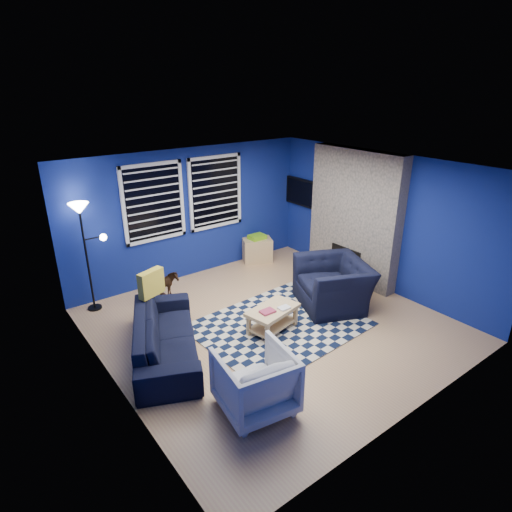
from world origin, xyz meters
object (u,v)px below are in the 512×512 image
at_px(sofa, 165,336).
at_px(armchair_bent, 255,381).
at_px(floor_lamp, 83,224).
at_px(tv, 303,193).
at_px(rocking_horse, 162,286).
at_px(armchair_big, 333,284).
at_px(coffee_table, 273,315).
at_px(cabinet, 257,249).

relative_size(sofa, armchair_bent, 2.49).
xyz_separation_m(sofa, floor_lamp, (-0.37, 1.96, 1.22)).
bearing_deg(tv, rocking_horse, -176.11).
distance_m(sofa, rocking_horse, 1.61).
relative_size(armchair_big, armchair_bent, 1.46).
height_order(armchair_big, floor_lamp, floor_lamp).
bearing_deg(armchair_big, sofa, -74.22).
xyz_separation_m(armchair_big, armchair_bent, (-2.59, -1.22, -0.02)).
relative_size(rocking_horse, coffee_table, 0.64).
distance_m(sofa, armchair_bent, 1.65).
bearing_deg(coffee_table, armchair_big, 1.16).
xyz_separation_m(sofa, armchair_bent, (0.36, -1.61, 0.08)).
distance_m(tv, armchair_bent, 5.13).
relative_size(sofa, cabinet, 2.94).
bearing_deg(tv, armchair_big, -119.47).
relative_size(coffee_table, cabinet, 1.26).
bearing_deg(cabinet, armchair_big, -69.12).
xyz_separation_m(armchair_big, cabinet, (0.15, 2.35, -0.14)).
xyz_separation_m(sofa, rocking_horse, (0.65, 1.48, 0.01)).
xyz_separation_m(tv, armchair_big, (-1.19, -2.10, -1.00)).
relative_size(coffee_table, floor_lamp, 0.49).
bearing_deg(sofa, rocking_horse, 0.16).
bearing_deg(coffee_table, cabinet, 57.71).
relative_size(armchair_bent, rocking_horse, 1.46).
bearing_deg(sofa, floor_lamp, 34.42).
height_order(sofa, rocking_horse, sofa).
bearing_deg(tv, armchair_bent, -138.65).
relative_size(tv, floor_lamp, 0.54).
bearing_deg(tv, cabinet, 166.45).
bearing_deg(coffee_table, floor_lamp, 129.59).
height_order(armchair_big, coffee_table, armchair_big).
distance_m(armchair_big, rocking_horse, 2.97).
relative_size(tv, cabinet, 1.40).
bearing_deg(armchair_bent, sofa, -68.48).
distance_m(sofa, floor_lamp, 2.34).
bearing_deg(coffee_table, tv, 39.98).
height_order(sofa, coffee_table, sofa).
relative_size(sofa, armchair_big, 1.71).
bearing_deg(floor_lamp, rocking_horse, -25.46).
bearing_deg(sofa, cabinet, -33.89).
bearing_deg(coffee_table, armchair_bent, -136.00).
xyz_separation_m(tv, cabinet, (-1.04, 0.25, -1.14)).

